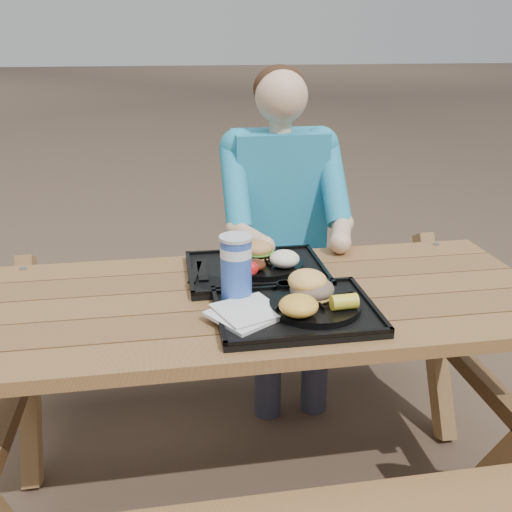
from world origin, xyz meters
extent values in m
plane|color=#999999|center=(0.00, 0.00, 0.00)|extent=(60.00, 60.00, 0.00)
cube|color=black|center=(0.09, -0.15, 0.76)|extent=(0.45, 0.35, 0.02)
cube|color=black|center=(0.03, 0.16, 0.76)|extent=(0.45, 0.35, 0.02)
cylinder|color=black|center=(0.14, -0.15, 0.78)|extent=(0.26, 0.26, 0.02)
cylinder|color=black|center=(0.06, 0.17, 0.78)|extent=(0.26, 0.26, 0.02)
cube|color=silver|center=(-0.06, -0.17, 0.78)|extent=(0.24, 0.24, 0.02)
cylinder|color=#163FA5|center=(-0.07, -0.05, 0.86)|extent=(0.09, 0.09, 0.18)
cylinder|color=black|center=(0.08, -0.03, 0.78)|extent=(0.05, 0.05, 0.03)
cylinder|color=yellow|center=(0.15, -0.03, 0.78)|extent=(0.04, 0.04, 0.03)
ellipsoid|color=yellow|center=(0.08, -0.22, 0.82)|extent=(0.11, 0.11, 0.05)
cube|color=black|center=(-0.15, 0.17, 0.77)|extent=(0.03, 0.17, 0.01)
ellipsoid|color=#481E0E|center=(0.01, 0.11, 0.81)|extent=(0.08, 0.08, 0.03)
ellipsoid|color=white|center=(0.11, 0.12, 0.82)|extent=(0.10, 0.10, 0.05)
camera|label=1|loc=(-0.26, -1.56, 1.50)|focal=40.00mm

